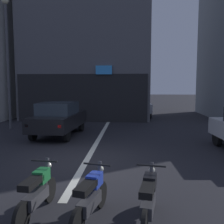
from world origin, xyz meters
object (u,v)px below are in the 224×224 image
Objects in this scene: street_lamp at (7,51)px; car_black_crossing_near at (59,118)px; car_silver_down_street at (138,105)px; motorcycle_blue_row_left_mid at (91,197)px; motorcycle_black_row_centre at (149,198)px; motorcycle_green_row_leftmost at (37,192)px.

car_black_crossing_near is at bearing -27.84° from street_lamp.
motorcycle_blue_row_left_mid is at bearing -95.05° from car_silver_down_street.
street_lamp reaches higher than motorcycle_blue_row_left_mid.
car_black_crossing_near is 2.55× the size of motorcycle_blue_row_left_mid.
car_silver_down_street is 10.43m from street_lamp.
street_lamp is 12.35m from motorcycle_black_row_centre.
motorcycle_green_row_leftmost is at bearing -98.83° from car_silver_down_street.
motorcycle_green_row_leftmost is 1.02× the size of motorcycle_blue_row_left_mid.
street_lamp is (-3.27, 1.73, 3.44)m from car_black_crossing_near.
street_lamp is at bearing 118.24° from motorcycle_green_row_leftmost.
motorcycle_blue_row_left_mid is (1.04, -0.15, 0.00)m from motorcycle_green_row_leftmost.
motorcycle_green_row_leftmost is at bearing -61.76° from street_lamp.
street_lamp is (-7.40, -6.49, 3.44)m from car_silver_down_street.
motorcycle_blue_row_left_mid is (-1.40, -15.87, -0.43)m from car_silver_down_street.
street_lamp is at bearing -138.75° from car_silver_down_street.
car_black_crossing_near is 5.05m from street_lamp.
motorcycle_blue_row_left_mid is at bearing -8.06° from motorcycle_green_row_leftmost.
motorcycle_black_row_centre is at bearing 0.05° from motorcycle_blue_row_left_mid.
motorcycle_blue_row_left_mid is at bearing -57.40° from street_lamp.
motorcycle_black_row_centre is at bearing -91.32° from car_silver_down_street.
car_black_crossing_near is at bearing 109.62° from motorcycle_blue_row_left_mid.
car_silver_down_street is 2.48× the size of motorcycle_green_row_leftmost.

